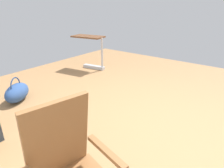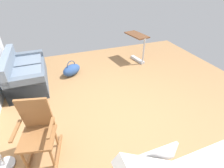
# 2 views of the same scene
# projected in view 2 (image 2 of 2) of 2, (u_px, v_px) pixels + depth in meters

# --- Properties ---
(ground_plane) EXTENTS (6.79, 6.79, 0.00)m
(ground_plane) POSITION_uv_depth(u_px,v_px,m) (127.00, 110.00, 3.60)
(ground_plane) COLOR #9E7247
(couch) EXTENTS (1.61, 0.86, 0.85)m
(couch) POSITION_uv_depth(u_px,v_px,m) (26.00, 74.00, 4.25)
(couch) COLOR slate
(couch) RESTS_ON ground
(rocking_chair) EXTENTS (0.85, 0.63, 1.05)m
(rocking_chair) POSITION_uv_depth(u_px,v_px,m) (38.00, 132.00, 2.47)
(rocking_chair) COLOR brown
(rocking_chair) RESTS_ON ground
(overbed_table) EXTENTS (0.87, 0.54, 0.84)m
(overbed_table) POSITION_uv_depth(u_px,v_px,m) (138.00, 45.00, 5.32)
(overbed_table) COLOR #B2B5BA
(overbed_table) RESTS_ON ground
(duffel_bag) EXTENTS (0.58, 0.64, 0.43)m
(duffel_bag) POSITION_uv_depth(u_px,v_px,m) (72.00, 70.00, 4.74)
(duffel_bag) COLOR #2D4C84
(duffel_bag) RESTS_ON ground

